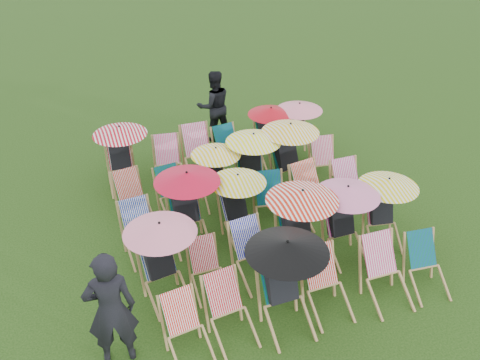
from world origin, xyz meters
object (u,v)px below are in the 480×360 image
object	(u,v)px
deckchair_29	(298,129)
person_rear	(214,106)
deckchair_0	(187,331)
person_left	(111,310)
deckchair_5	(428,266)

from	to	relation	value
deckchair_29	person_rear	world-z (taller)	person_rear
deckchair_0	person_left	world-z (taller)	person_left
person_rear	deckchair_29	bearing A→B (deg)	137.16
deckchair_0	deckchair_29	size ratio (longest dim) A/B	0.70
deckchair_0	deckchair_5	world-z (taller)	deckchair_5
deckchair_0	person_left	xyz separation A→B (m)	(-0.94, 0.25, 0.49)
deckchair_5	person_left	xyz separation A→B (m)	(-4.88, 0.29, 0.49)
deckchair_0	deckchair_29	world-z (taller)	deckchair_29
person_left	person_rear	xyz separation A→B (m)	(3.31, 5.86, -0.06)
deckchair_5	deckchair_29	distance (m)	4.75
deckchair_0	person_rear	distance (m)	6.57
person_rear	person_left	bearing A→B (deg)	60.35
deckchair_0	person_rear	size ratio (longest dim) A/B	0.50
deckchair_5	deckchair_29	xyz separation A→B (m)	(-0.03, 4.74, 0.21)
deckchair_0	deckchair_29	xyz separation A→B (m)	(3.90, 4.70, 0.22)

